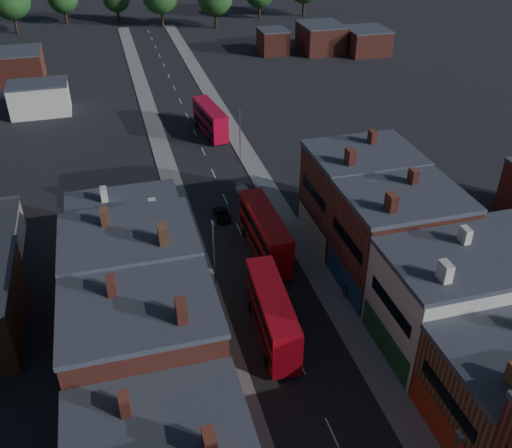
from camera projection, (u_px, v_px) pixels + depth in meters
pavement_west at (177, 198)px, 79.80m from camera, size 3.00×200.00×0.12m
pavement_east at (266, 186)px, 82.70m from camera, size 3.00×200.00×0.12m
lamp_post_2 at (214, 248)px, 61.33m from camera, size 0.25×0.70×8.12m
lamp_post_3 at (240, 131)px, 88.04m from camera, size 0.25×0.70×8.12m
bus_0 at (272, 313)px, 55.31m from camera, size 3.65×12.38×5.28m
bus_1 at (265, 232)px, 67.18m from camera, size 3.41×12.68×5.45m
bus_2 at (210, 119)px, 97.33m from camera, size 3.98×11.75×4.98m
car_2 at (222, 215)px, 75.12m from camera, size 1.88×3.97×1.10m
car_3 at (245, 192)px, 80.08m from camera, size 2.22×4.37×1.21m
ped_3 at (345, 291)px, 61.17m from camera, size 0.57×1.02×1.66m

